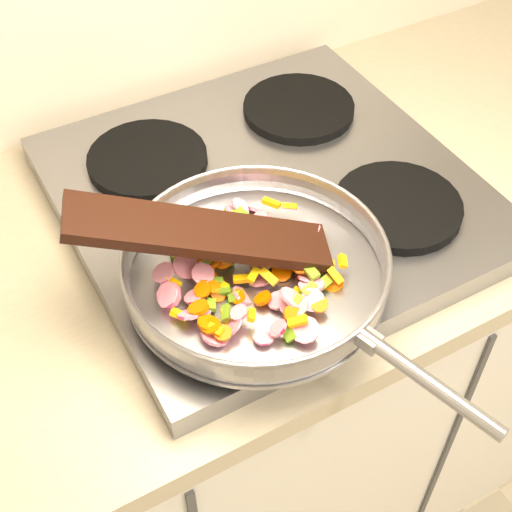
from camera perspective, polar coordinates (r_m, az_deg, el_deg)
cooktop at (r=1.11m, az=0.98°, el=4.86°), size 0.60×0.60×0.04m
grate_fl at (r=0.96m, az=-2.10°, el=-1.59°), size 0.19×0.19×0.02m
grate_fr at (r=1.07m, az=11.28°, el=3.92°), size 0.19×0.19×0.02m
grate_bl at (r=1.15m, az=-8.68°, el=7.66°), size 0.19×0.19×0.02m
grate_br at (r=1.24m, az=3.44°, el=11.73°), size 0.19×0.19×0.02m
saute_pan at (r=0.92m, az=0.10°, el=-0.75°), size 0.38×0.54×0.05m
vegetable_heap at (r=0.93m, az=-0.91°, el=-1.06°), size 0.26×0.27×0.05m
wooden_spatula at (r=0.90m, az=-4.37°, el=1.85°), size 0.34×0.19×0.12m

